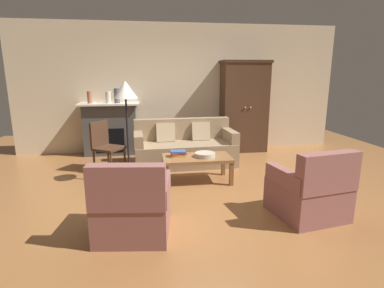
# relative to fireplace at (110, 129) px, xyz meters

# --- Properties ---
(ground_plane) EXTENTS (9.60, 9.60, 0.00)m
(ground_plane) POSITION_rel_fireplace_xyz_m (1.55, -2.30, -0.57)
(ground_plane) COLOR #9E6638
(back_wall) EXTENTS (7.20, 0.10, 2.80)m
(back_wall) POSITION_rel_fireplace_xyz_m (1.55, 0.25, 0.83)
(back_wall) COLOR beige
(back_wall) RESTS_ON ground
(fireplace) EXTENTS (1.26, 0.48, 1.12)m
(fireplace) POSITION_rel_fireplace_xyz_m (0.00, 0.00, 0.00)
(fireplace) COLOR #4C4947
(fireplace) RESTS_ON ground
(armoire) EXTENTS (1.06, 0.57, 2.01)m
(armoire) POSITION_rel_fireplace_xyz_m (2.95, -0.08, 0.44)
(armoire) COLOR #472D1E
(armoire) RESTS_ON ground
(couch) EXTENTS (1.95, 0.94, 0.86)m
(couch) POSITION_rel_fireplace_xyz_m (1.50, -0.97, -0.25)
(couch) COLOR #937A5B
(couch) RESTS_ON ground
(coffee_table) EXTENTS (1.10, 0.60, 0.42)m
(coffee_table) POSITION_rel_fireplace_xyz_m (1.57, -1.99, -0.20)
(coffee_table) COLOR olive
(coffee_table) RESTS_ON ground
(fruit_bowl) EXTENTS (0.33, 0.33, 0.07)m
(fruit_bowl) POSITION_rel_fireplace_xyz_m (1.70, -2.02, -0.11)
(fruit_bowl) COLOR beige
(fruit_bowl) RESTS_ON coffee_table
(book_stack) EXTENTS (0.26, 0.19, 0.10)m
(book_stack) POSITION_rel_fireplace_xyz_m (1.28, -1.93, -0.10)
(book_stack) COLOR gold
(book_stack) RESTS_ON coffee_table
(mantel_vase_terracotta) EXTENTS (0.10, 0.10, 0.25)m
(mantel_vase_terracotta) POSITION_rel_fireplace_xyz_m (-0.38, -0.02, 0.68)
(mantel_vase_terracotta) COLOR #A86042
(mantel_vase_terracotta) RESTS_ON fireplace
(mantel_vase_cream) EXTENTS (0.12, 0.12, 0.24)m
(mantel_vase_cream) POSITION_rel_fireplace_xyz_m (0.00, -0.02, 0.67)
(mantel_vase_cream) COLOR beige
(mantel_vase_cream) RESTS_ON fireplace
(mantel_vase_slate) EXTENTS (0.12, 0.12, 0.30)m
(mantel_vase_slate) POSITION_rel_fireplace_xyz_m (0.18, -0.02, 0.70)
(mantel_vase_slate) COLOR #565B66
(mantel_vase_slate) RESTS_ON fireplace
(armchair_near_left) EXTENTS (0.86, 0.86, 0.88)m
(armchair_near_left) POSITION_rel_fireplace_xyz_m (0.61, -3.57, -0.25)
(armchair_near_left) COLOR #935B56
(armchair_near_left) RESTS_ON ground
(armchair_near_right) EXTENTS (0.89, 0.89, 0.88)m
(armchair_near_right) POSITION_rel_fireplace_xyz_m (2.73, -3.44, -0.25)
(armchair_near_right) COLOR #935B56
(armchair_near_right) RESTS_ON ground
(side_chair_wooden) EXTENTS (0.61, 0.61, 0.90)m
(side_chair_wooden) POSITION_rel_fireplace_xyz_m (0.03, -1.18, -0.06)
(side_chair_wooden) COLOR #472D1E
(side_chair_wooden) RESTS_ON ground
(floor_lamp) EXTENTS (0.36, 0.36, 1.62)m
(floor_lamp) POSITION_rel_fireplace_xyz_m (0.48, -1.91, 0.83)
(floor_lamp) COLOR black
(floor_lamp) RESTS_ON ground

